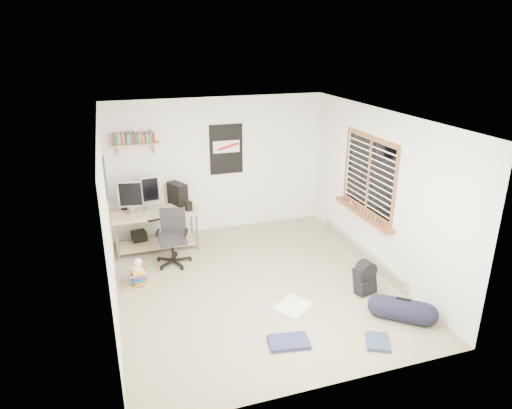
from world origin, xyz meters
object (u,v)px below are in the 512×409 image
object	(u,v)px
backpack	(365,280)
duffel_bag	(402,311)
office_chair	(172,236)
desk	(156,229)
book_stack	(138,275)

from	to	relation	value
backpack	duffel_bag	xyz separation A→B (m)	(0.11, -0.76, -0.06)
office_chair	duffel_bag	world-z (taller)	office_chair
backpack	desk	bearing A→B (deg)	126.73
duffel_bag	office_chair	bearing A→B (deg)	175.87
backpack	book_stack	size ratio (longest dim) A/B	0.81
office_chair	book_stack	size ratio (longest dim) A/B	1.86
desk	backpack	xyz separation A→B (m)	(2.68, -2.41, -0.16)
desk	office_chair	world-z (taller)	office_chair
desk	backpack	bearing A→B (deg)	-61.93
backpack	book_stack	xyz separation A→B (m)	(-3.10, 1.27, -0.05)
backpack	duffel_bag	bearing A→B (deg)	-93.18
desk	backpack	world-z (taller)	desk
office_chair	duffel_bag	bearing A→B (deg)	-27.96
duffel_bag	book_stack	xyz separation A→B (m)	(-3.21, 2.03, 0.01)
desk	book_stack	world-z (taller)	desk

